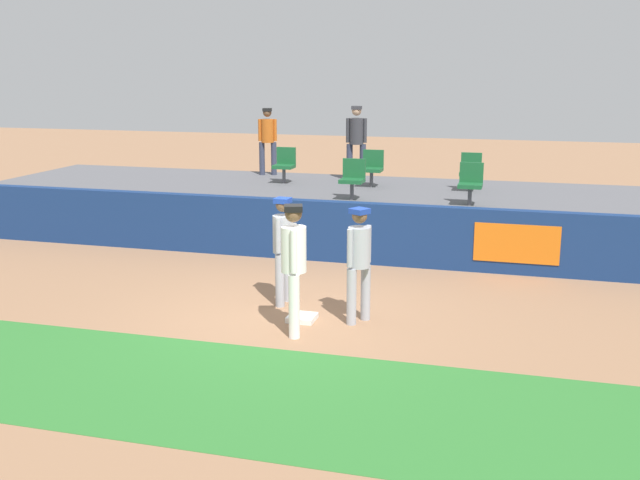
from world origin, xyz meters
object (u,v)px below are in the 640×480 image
player_fielder_home (294,260)px  spectator_hooded (356,138)px  seat_back_center (372,166)px  spectator_capped (268,137)px  player_coach_visitor (283,243)px  seat_front_center (353,177)px  seat_front_right (471,182)px  player_runner_visitor (359,257)px  first_base (302,318)px  seat_back_right (471,170)px  seat_back_left (285,163)px

player_fielder_home → spectator_hooded: size_ratio=1.03×
seat_back_center → spectator_capped: spectator_capped is taller
player_coach_visitor → seat_front_center: size_ratio=2.02×
seat_front_right → player_runner_visitor: bearing=-104.0°
seat_front_right → seat_back_center: 2.98m
seat_back_center → spectator_capped: bearing=157.9°
first_base → spectator_capped: bearing=112.6°
player_fielder_home → seat_back_right: size_ratio=2.19×
player_runner_visitor → seat_front_center: (-1.21, 4.79, 0.46)m
first_base → player_coach_visitor: bearing=126.3°
seat_back_left → spectator_hooded: spectator_hooded is taller
player_fielder_home → seat_back_right: player_fielder_home is taller
seat_back_left → player_fielder_home: bearing=-70.9°
spectator_capped → spectator_hooded: bearing=156.2°
seat_back_right → spectator_capped: 5.36m
spectator_capped → player_fielder_home: bearing=96.2°
player_fielder_home → spectator_hooded: spectator_hooded is taller
first_base → spectator_capped: (-3.32, 7.96, 1.91)m
player_runner_visitor → player_coach_visitor: same height
first_base → spectator_hooded: spectator_hooded is taller
seat_front_center → player_fielder_home: bearing=-85.3°
seat_back_center → seat_back_left: bearing=-180.0°
seat_back_left → seat_front_center: 2.75m
first_base → seat_back_center: size_ratio=0.48×
player_runner_visitor → seat_front_right: (1.20, 4.79, 0.46)m
first_base → seat_back_right: size_ratio=0.48×
player_runner_visitor → seat_front_center: size_ratio=2.02×
player_coach_visitor → seat_back_right: size_ratio=2.02×
player_runner_visitor → spectator_capped: bearing=-122.2°
player_fielder_home → first_base: bearing=168.6°
seat_back_right → seat_front_right: bearing=-85.5°
seat_front_center → seat_back_center: (0.04, 1.80, -0.00)m
seat_back_center → seat_front_center: bearing=-91.3°
seat_front_center → seat_front_right: bearing=-0.0°
player_fielder_home → seat_front_right: 5.86m
seat_back_center → seat_back_right: bearing=-0.0°
first_base → player_coach_visitor: size_ratio=0.24×
player_coach_visitor → seat_front_right: 4.97m
seat_front_center → spectator_capped: bearing=134.2°
player_fielder_home → seat_back_center: player_fielder_home is taller
first_base → player_fielder_home: size_ratio=0.22×
player_runner_visitor → seat_front_right: size_ratio=2.02×
player_runner_visitor → seat_front_right: seat_front_right is taller
player_coach_visitor → seat_back_left: size_ratio=2.02×
seat_back_center → spectator_capped: 3.24m
first_base → player_runner_visitor: player_runner_visitor is taller
seat_back_right → seat_front_right: same height
seat_back_center → player_fielder_home: bearing=-86.7°
first_base → spectator_hooded: 7.91m
player_fielder_home → seat_back_left: (-2.53, 7.32, 0.38)m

